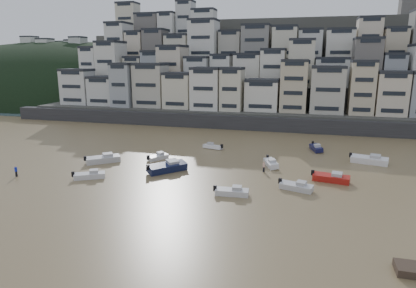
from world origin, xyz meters
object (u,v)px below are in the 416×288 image
(boat_b, at_px, (296,186))
(boat_c, at_px, (167,166))
(boat_h, at_px, (213,146))
(boat_k, at_px, (103,158))
(person_blue, at_px, (16,171))
(boat_f, at_px, (158,156))
(boat_j, at_px, (89,174))
(boat_g, at_px, (369,159))
(boat_i, at_px, (316,147))
(boat_a, at_px, (232,191))
(person_pink, at_px, (264,167))
(boat_e, at_px, (271,162))
(boat_d, at_px, (331,177))

(boat_b, height_order, boat_c, boat_c)
(boat_h, relative_size, boat_k, 0.69)
(boat_h, bearing_deg, person_blue, 61.01)
(boat_f, relative_size, person_blue, 2.57)
(boat_h, height_order, boat_j, boat_j)
(boat_b, bearing_deg, boat_c, -172.43)
(boat_f, relative_size, boat_g, 0.67)
(boat_g, bearing_deg, boat_f, -155.07)
(boat_b, bearing_deg, boat_i, 99.77)
(boat_a, xyz_separation_m, boat_i, (11.13, 28.63, 0.04))
(person_pink, bearing_deg, boat_j, -157.57)
(boat_g, bearing_deg, boat_k, -151.64)
(boat_h, bearing_deg, boat_k, 58.50)
(boat_e, distance_m, boat_i, 15.35)
(boat_j, height_order, person_blue, person_blue)
(boat_b, distance_m, boat_f, 26.84)
(boat_j, distance_m, person_blue, 11.81)
(boat_f, xyz_separation_m, boat_h, (7.59, 10.53, -0.01))
(boat_a, bearing_deg, boat_c, 143.67)
(boat_b, distance_m, boat_g, 20.73)
(boat_j, xyz_separation_m, person_pink, (25.37, 10.47, 0.19))
(boat_d, bearing_deg, person_blue, -156.99)
(boat_d, height_order, person_pink, person_pink)
(boat_c, xyz_separation_m, boat_i, (23.42, 21.08, -0.26))
(boat_a, distance_m, boat_c, 14.43)
(boat_b, xyz_separation_m, person_blue, (-42.42, -5.24, 0.18))
(boat_d, relative_size, boat_f, 1.29)
(boat_a, distance_m, person_blue, 34.17)
(boat_b, bearing_deg, person_blue, -156.46)
(boat_g, relative_size, person_blue, 3.81)
(boat_i, height_order, person_pink, person_pink)
(boat_g, relative_size, boat_j, 1.32)
(boat_i, relative_size, boat_k, 0.82)
(boat_k, distance_m, person_pink, 28.11)
(boat_h, xyz_separation_m, boat_j, (-13.42, -23.42, 0.08))
(boat_f, bearing_deg, boat_i, -32.42)
(boat_j, bearing_deg, boat_b, -23.65)
(boat_h, distance_m, person_blue, 35.79)
(boat_c, bearing_deg, boat_d, -44.43)
(person_pink, bearing_deg, boat_k, -175.70)
(boat_c, xyz_separation_m, boat_j, (-10.26, -6.32, -0.29))
(boat_a, bearing_deg, boat_b, 22.91)
(boat_c, distance_m, boat_i, 31.51)
(boat_c, height_order, boat_f, boat_c)
(boat_b, height_order, boat_d, boat_d)
(boat_e, xyz_separation_m, person_pink, (-0.78, -3.55, 0.16))
(boat_b, distance_m, boat_i, 24.47)
(boat_e, bearing_deg, person_pink, -32.70)
(boat_b, relative_size, boat_k, 0.79)
(boat_d, bearing_deg, boat_h, 156.32)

